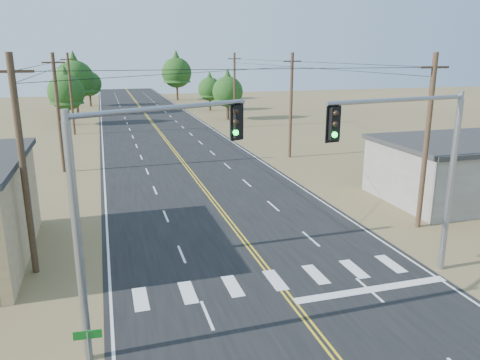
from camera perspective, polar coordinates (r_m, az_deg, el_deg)
name	(u,v)px	position (r m, az deg, el deg)	size (l,w,h in m)	color
road	(188,169)	(41.78, -6.34, 1.37)	(15.00, 200.00, 0.02)	black
utility_pole_left_near	(23,166)	(22.78, -24.94, 1.55)	(1.80, 0.30, 10.00)	#4C3826
utility_pole_left_mid	(58,113)	(42.41, -21.27, 7.66)	(1.80, 0.30, 10.00)	#4C3826
utility_pole_left_far	(71,93)	(62.27, -19.91, 9.89)	(1.80, 0.30, 10.00)	#4C3826
utility_pole_right_near	(427,142)	(28.48, 21.79, 4.37)	(1.80, 0.30, 10.00)	#4C3826
utility_pole_right_mid	(291,105)	(45.72, 6.23, 9.07)	(1.80, 0.30, 10.00)	#4C3826
utility_pole_right_far	(235,90)	(64.57, -0.67, 10.94)	(1.80, 0.30, 10.00)	#4C3826
signal_mast_left	(133,186)	(15.95, -12.92, -0.70)	(6.48, 3.15, 8.38)	gray
signal_mast_right	(420,156)	(21.43, 21.11, 2.70)	(7.11, 1.51, 8.36)	gray
street_sign	(90,357)	(14.58, -17.84, -19.90)	(0.77, 0.09, 2.58)	gray
tree_left_near	(66,89)	(71.02, -20.48, 10.40)	(5.03, 5.03, 8.38)	#3F2D1E
tree_left_mid	(75,76)	(82.65, -19.52, 11.89)	(6.24, 6.24, 10.40)	#3F2D1E
tree_left_far	(89,81)	(95.66, -17.96, 11.39)	(4.66, 4.66, 7.77)	#3F2D1E
tree_right_near	(228,89)	(72.28, -1.52, 11.08)	(4.64, 4.64, 7.74)	#3F2D1E
tree_right_mid	(210,87)	(84.33, -3.71, 11.29)	(4.13, 4.13, 6.88)	#3F2D1E
tree_right_far	(176,70)	(103.91, -7.75, 13.20)	(6.38, 6.38, 10.64)	#3F2D1E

